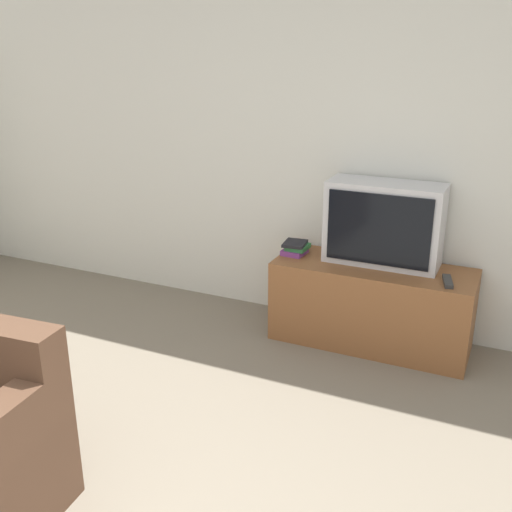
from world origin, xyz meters
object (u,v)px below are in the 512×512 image
object	(u,v)px
tv_stand	(371,305)
book_stack	(296,248)
television	(384,224)
remote_on_stand	(448,281)

from	to	relation	value
tv_stand	book_stack	size ratio (longest dim) A/B	6.69
television	remote_on_stand	world-z (taller)	television
television	remote_on_stand	bearing A→B (deg)	-22.46
book_stack	tv_stand	bearing A→B (deg)	-1.55
television	book_stack	size ratio (longest dim) A/B	3.82
television	remote_on_stand	size ratio (longest dim) A/B	3.75
tv_stand	television	size ratio (longest dim) A/B	1.75
tv_stand	remote_on_stand	xyz separation A→B (m)	(0.46, -0.10, 0.28)
tv_stand	remote_on_stand	bearing A→B (deg)	-11.74
television	remote_on_stand	xyz separation A→B (m)	(0.43, -0.18, -0.25)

